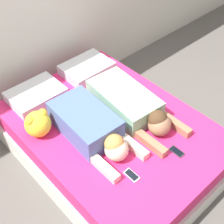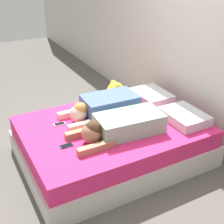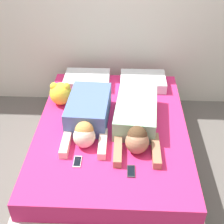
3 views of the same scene
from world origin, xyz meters
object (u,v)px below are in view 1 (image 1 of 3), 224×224
Objects in this scene: pillow_head_right at (87,68)px; person_right at (132,105)px; plush_toy at (38,123)px; bed at (112,140)px; person_left at (92,127)px; cell_phone_left at (132,175)px; pillow_head_left at (36,95)px; cell_phone_right at (177,151)px.

pillow_head_right is 0.50× the size of person_right.
pillow_head_right is 0.96m from plush_toy.
person_left is (-0.23, 0.01, 0.34)m from bed.
plush_toy reaches higher than cell_phone_left.
cell_phone_right is at bearing -69.78° from pillow_head_left.
cell_phone_right is (0.50, -1.36, -0.05)m from pillow_head_left.
bed is 0.68m from cell_phone_right.
pillow_head_right is 1.37m from cell_phone_right.
pillow_head_left reaches higher than cell_phone_right.
person_right is (-0.09, -0.78, 0.05)m from pillow_head_right.
person_left is at bearing -46.85° from plush_toy.
person_right is (0.46, -0.03, -0.01)m from person_left.
bed is 0.63m from cell_phone_left.
cell_phone_left is 0.53× the size of plush_toy.
person_left is (0.09, -0.75, 0.06)m from pillow_head_left.
plush_toy is at bearing 108.03° from cell_phone_left.
cell_phone_left is at bearing -117.12° from bed.
bed is 3.92× the size of pillow_head_right.
pillow_head_left is at bearing 60.76° from plush_toy.
person_right reaches higher than cell_phone_right.
plush_toy is (-0.78, 0.37, 0.02)m from person_right.
person_left is 6.95× the size of cell_phone_left.
pillow_head_left is at bearing 92.50° from cell_phone_left.
bed is at bearing 62.88° from cell_phone_left.
pillow_head_left is 0.75m from person_left.
cell_phone_right is (-0.05, -0.58, -0.10)m from person_right.
pillow_head_left is at bearing 125.30° from person_right.
cell_phone_right is at bearing -73.49° from bed.
plush_toy is (-0.23, -0.41, 0.07)m from pillow_head_left.
person_right reaches higher than pillow_head_right.
cell_phone_left is (-0.50, -0.50, -0.10)m from person_right.
person_right is at bearing 85.18° from cell_phone_right.
person_left is 3.71× the size of plush_toy.
pillow_head_right is at bearing 84.07° from cell_phone_right.
pillow_head_left and pillow_head_right have the same top height.
person_left is 0.88× the size of person_right.
bed is 0.41m from person_left.
plush_toy reaches higher than cell_phone_right.
person_left is 0.54m from cell_phone_left.
pillow_head_left is at bearing 113.10° from bed.
person_left reaches higher than bed.
plush_toy reaches higher than pillow_head_left.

